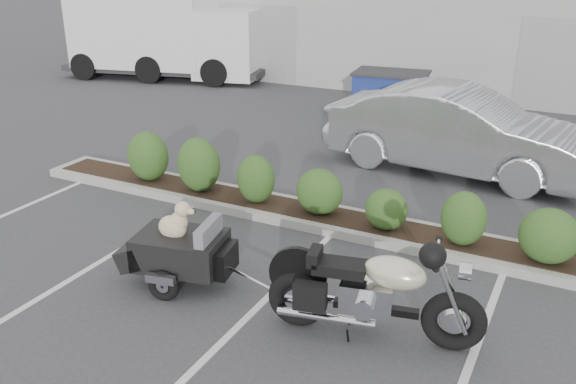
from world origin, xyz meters
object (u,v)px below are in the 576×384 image
at_px(motorcycle, 373,294).
at_px(pet_trailer, 180,249).
at_px(sedan, 457,131).
at_px(dumpster, 390,95).
at_px(delivery_truck, 165,32).

height_order(motorcycle, pet_trailer, motorcycle).
bearing_deg(sedan, dumpster, 41.54).
bearing_deg(dumpster, delivery_truck, 161.16).
relative_size(pet_trailer, dumpster, 1.01).
xyz_separation_m(motorcycle, dumpster, (-3.03, 9.81, 0.05)).
height_order(pet_trailer, sedan, sedan).
bearing_deg(dumpster, sedan, -60.33).
bearing_deg(pet_trailer, motorcycle, -11.89).
xyz_separation_m(motorcycle, delivery_truck, (-11.98, 11.73, 1.00)).
bearing_deg(delivery_truck, sedan, -38.15).
relative_size(motorcycle, sedan, 0.49).
bearing_deg(pet_trailer, dumpster, 79.90).
distance_m(dumpster, delivery_truck, 9.20).
bearing_deg(motorcycle, sedan, 82.85).
relative_size(motorcycle, delivery_truck, 0.34).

